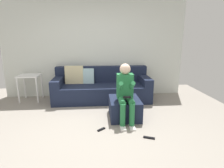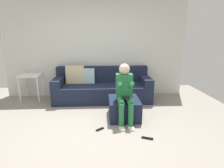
{
  "view_description": "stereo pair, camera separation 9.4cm",
  "coord_description": "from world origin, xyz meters",
  "px_view_note": "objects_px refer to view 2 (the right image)",
  "views": [
    {
      "loc": [
        0.05,
        -2.83,
        1.62
      ],
      "look_at": [
        0.39,
        1.26,
        0.58
      ],
      "focal_mm": 29.33,
      "sensor_mm": 36.0,
      "label": 1
    },
    {
      "loc": [
        0.15,
        -2.84,
        1.62
      ],
      "look_at": [
        0.39,
        1.26,
        0.58
      ],
      "focal_mm": 29.33,
      "sensor_mm": 36.0,
      "label": 2
    }
  ],
  "objects_px": {
    "side_table": "(31,79)",
    "couch_sectional": "(102,88)",
    "person_seated": "(125,90)",
    "ottoman": "(124,108)",
    "remote_by_storage_bin": "(100,129)",
    "remote_near_ottoman": "(147,138)"
  },
  "relations": [
    {
      "from": "remote_near_ottoman",
      "to": "side_table",
      "type": "bearing_deg",
      "value": 162.73
    },
    {
      "from": "ottoman",
      "to": "remote_by_storage_bin",
      "type": "bearing_deg",
      "value": -133.47
    },
    {
      "from": "side_table",
      "to": "remote_by_storage_bin",
      "type": "relative_size",
      "value": 4.22
    },
    {
      "from": "ottoman",
      "to": "side_table",
      "type": "bearing_deg",
      "value": 151.43
    },
    {
      "from": "person_seated",
      "to": "remote_by_storage_bin",
      "type": "relative_size",
      "value": 7.04
    },
    {
      "from": "ottoman",
      "to": "remote_by_storage_bin",
      "type": "distance_m",
      "value": 0.75
    },
    {
      "from": "side_table",
      "to": "couch_sectional",
      "type": "bearing_deg",
      "value": -2.1
    },
    {
      "from": "couch_sectional",
      "to": "remote_by_storage_bin",
      "type": "height_order",
      "value": "couch_sectional"
    },
    {
      "from": "ottoman",
      "to": "remote_near_ottoman",
      "type": "xyz_separation_m",
      "value": [
        0.28,
        -0.88,
        -0.19
      ]
    },
    {
      "from": "couch_sectional",
      "to": "person_seated",
      "type": "relative_size",
      "value": 2.18
    },
    {
      "from": "ottoman",
      "to": "person_seated",
      "type": "height_order",
      "value": "person_seated"
    },
    {
      "from": "ottoman",
      "to": "person_seated",
      "type": "relative_size",
      "value": 0.64
    },
    {
      "from": "ottoman",
      "to": "remote_by_storage_bin",
      "type": "relative_size",
      "value": 4.49
    },
    {
      "from": "person_seated",
      "to": "remote_near_ottoman",
      "type": "xyz_separation_m",
      "value": [
        0.3,
        -0.69,
        -0.63
      ]
    },
    {
      "from": "person_seated",
      "to": "side_table",
      "type": "distance_m",
      "value": 2.71
    },
    {
      "from": "couch_sectional",
      "to": "ottoman",
      "type": "bearing_deg",
      "value": -69.3
    },
    {
      "from": "ottoman",
      "to": "remote_near_ottoman",
      "type": "distance_m",
      "value": 0.94
    },
    {
      "from": "side_table",
      "to": "remote_near_ottoman",
      "type": "distance_m",
      "value": 3.4
    },
    {
      "from": "person_seated",
      "to": "remote_near_ottoman",
      "type": "distance_m",
      "value": 0.98
    },
    {
      "from": "ottoman",
      "to": "side_table",
      "type": "xyz_separation_m",
      "value": [
        -2.31,
        1.26,
        0.37
      ]
    },
    {
      "from": "person_seated",
      "to": "remote_near_ottoman",
      "type": "relative_size",
      "value": 6.02
    },
    {
      "from": "couch_sectional",
      "to": "side_table",
      "type": "height_order",
      "value": "couch_sectional"
    }
  ]
}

